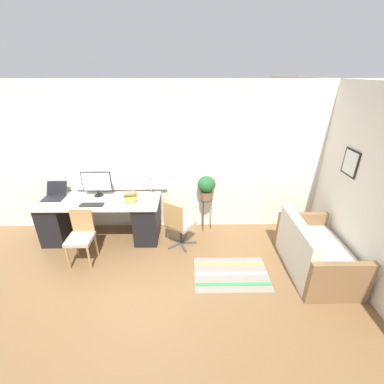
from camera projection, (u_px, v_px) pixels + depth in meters
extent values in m
plane|color=brown|center=(133.00, 249.00, 4.45)|extent=(14.00, 14.00, 0.00)
cube|color=white|center=(134.00, 160.00, 4.61)|extent=(9.00, 0.06, 2.70)
cube|color=silver|center=(95.00, 154.00, 4.51)|extent=(0.81, 0.02, 1.34)
cube|color=white|center=(94.00, 154.00, 4.50)|extent=(0.74, 0.01, 1.27)
cube|color=silver|center=(141.00, 154.00, 4.52)|extent=(0.81, 0.02, 1.34)
cube|color=white|center=(141.00, 154.00, 4.51)|extent=(0.74, 0.01, 1.27)
cube|color=silver|center=(122.00, 187.00, 4.80)|extent=(1.68, 0.11, 0.04)
cube|color=white|center=(348.00, 176.00, 3.92)|extent=(0.06, 9.00, 2.70)
cube|color=black|center=(351.00, 163.00, 3.80)|extent=(0.02, 0.35, 0.39)
cube|color=white|center=(350.00, 163.00, 3.80)|extent=(0.01, 0.30, 0.34)
cube|color=beige|center=(99.00, 201.00, 4.45)|extent=(2.10, 0.73, 0.03)
cube|color=black|center=(57.00, 221.00, 4.61)|extent=(0.40, 0.65, 0.74)
cube|color=black|center=(147.00, 220.00, 4.63)|extent=(0.40, 0.65, 0.74)
cube|color=black|center=(53.00, 198.00, 4.49)|extent=(0.35, 0.25, 0.02)
cube|color=black|center=(57.00, 188.00, 4.61)|extent=(0.35, 0.13, 0.22)
cube|color=black|center=(57.00, 188.00, 4.61)|extent=(0.32, 0.11, 0.20)
cylinder|color=black|center=(99.00, 195.00, 4.61)|extent=(0.16, 0.16, 0.02)
cylinder|color=black|center=(98.00, 193.00, 4.59)|extent=(0.05, 0.05, 0.10)
cube|color=black|center=(97.00, 181.00, 4.50)|extent=(0.51, 0.02, 0.36)
cube|color=silver|center=(96.00, 182.00, 4.49)|extent=(0.49, 0.01, 0.33)
cube|color=black|center=(92.00, 205.00, 4.28)|extent=(0.39, 0.14, 0.02)
ellipsoid|color=silver|center=(108.00, 204.00, 4.28)|extent=(0.05, 0.08, 0.04)
cylinder|color=#ADADB2|center=(152.00, 197.00, 4.56)|extent=(0.11, 0.11, 0.01)
cylinder|color=#ADADB2|center=(151.00, 188.00, 4.48)|extent=(0.02, 0.02, 0.35)
ellipsoid|color=#ADADB2|center=(150.00, 177.00, 4.40)|extent=(0.10, 0.10, 0.06)
cube|color=orange|center=(131.00, 202.00, 4.38)|extent=(0.18, 0.11, 0.02)
cube|color=yellow|center=(131.00, 200.00, 4.38)|extent=(0.15, 0.15, 0.03)
cube|color=white|center=(131.00, 199.00, 4.36)|extent=(0.18, 0.16, 0.03)
cube|color=yellow|center=(131.00, 196.00, 4.36)|extent=(0.22, 0.18, 0.04)
cube|color=olive|center=(130.00, 195.00, 4.34)|extent=(0.24, 0.17, 0.03)
cube|color=olive|center=(130.00, 193.00, 4.31)|extent=(0.22, 0.18, 0.03)
cylinder|color=#B2844C|center=(68.00, 257.00, 3.93)|extent=(0.04, 0.04, 0.43)
cylinder|color=#B2844C|center=(89.00, 257.00, 3.93)|extent=(0.04, 0.04, 0.43)
cylinder|color=#B2844C|center=(76.00, 244.00, 4.22)|extent=(0.04, 0.04, 0.43)
cylinder|color=#B2844C|center=(96.00, 244.00, 4.22)|extent=(0.04, 0.04, 0.43)
cube|color=#B2A893|center=(80.00, 239.00, 3.98)|extent=(0.39, 0.37, 0.06)
cube|color=#B2844C|center=(82.00, 220.00, 4.06)|extent=(0.34, 0.04, 0.40)
cube|color=#47474C|center=(175.00, 240.00, 4.67)|extent=(0.25, 0.18, 0.03)
cube|color=#47474C|center=(175.00, 246.00, 4.52)|extent=(0.24, 0.19, 0.03)
cube|color=#47474C|center=(184.00, 247.00, 4.48)|extent=(0.13, 0.27, 0.03)
cube|color=#47474C|center=(189.00, 242.00, 4.61)|extent=(0.27, 0.04, 0.03)
cube|color=#47474C|center=(183.00, 238.00, 4.72)|extent=(0.11, 0.27, 0.03)
cylinder|color=#333338|center=(181.00, 234.00, 4.52)|extent=(0.04, 0.04, 0.35)
cube|color=#B2A893|center=(181.00, 224.00, 4.43)|extent=(0.55, 0.55, 0.06)
cube|color=#B2844C|center=(173.00, 216.00, 4.17)|extent=(0.33, 0.24, 0.44)
cube|color=silver|center=(316.00, 258.00, 3.92)|extent=(0.83, 1.16, 0.42)
cube|color=silver|center=(299.00, 236.00, 3.75)|extent=(0.16, 1.16, 0.40)
cube|color=olive|center=(339.00, 283.00, 3.31)|extent=(0.83, 0.09, 0.64)
cube|color=olive|center=(301.00, 229.00, 4.44)|extent=(0.83, 0.09, 0.64)
cylinder|color=#333338|center=(206.00, 199.00, 4.77)|extent=(0.23, 0.23, 0.02)
cylinder|color=#333338|center=(211.00, 214.00, 4.91)|extent=(0.01, 0.01, 0.64)
cylinder|color=#333338|center=(203.00, 212.00, 4.98)|extent=(0.01, 0.01, 0.64)
cylinder|color=#333338|center=(203.00, 217.00, 4.83)|extent=(0.01, 0.01, 0.64)
cylinder|color=brown|center=(206.00, 195.00, 4.73)|extent=(0.22, 0.22, 0.15)
ellipsoid|color=#235B2D|center=(207.00, 184.00, 4.64)|extent=(0.33, 0.33, 0.29)
cube|color=gray|center=(231.00, 274.00, 3.91)|extent=(1.12, 0.75, 0.01)
cube|color=#388E4C|center=(233.00, 284.00, 3.71)|extent=(1.10, 0.06, 0.00)
cube|color=white|center=(231.00, 274.00, 3.91)|extent=(1.10, 0.06, 0.00)
cube|color=#DBCC4C|center=(229.00, 264.00, 4.10)|extent=(1.10, 0.06, 0.00)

